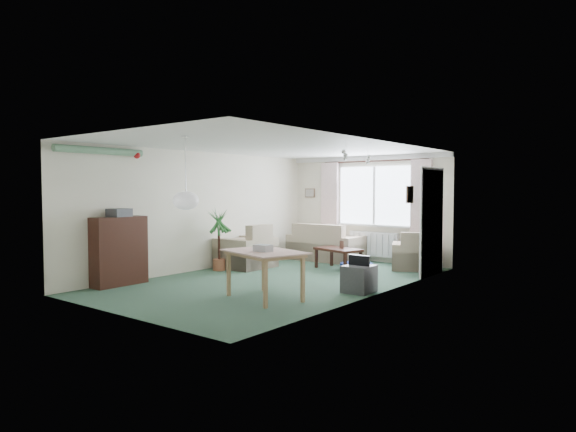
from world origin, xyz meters
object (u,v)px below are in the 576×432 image
Objects in this scene: armchair_left at (246,246)px; bookshelf at (119,251)px; coffee_table at (338,259)px; armchair_corner at (414,250)px; tv_cube at (359,279)px; dining_table at (265,276)px; houseplant at (219,240)px; pet_bed at (356,266)px; sofa at (327,242)px.

armchair_left is 2.83m from bookshelf.
armchair_left reaches higher than coffee_table.
armchair_corner is 1.57m from coffee_table.
armchair_corner is 2.78m from tv_cube.
armchair_corner is at bearing 124.07° from armchair_left.
houseplant is at bearing 149.17° from dining_table.
armchair_left is 0.82× the size of houseplant.
armchair_left is 2.34m from pet_bed.
sofa reaches higher than coffee_table.
armchair_corner is 3.99m from houseplant.
armchair_corner is 1.32× the size of pet_bed.
sofa is 1.37× the size of houseplant.
armchair_corner is 3.49m from armchair_left.
dining_table is at bearing -83.97° from pet_bed.
armchair_corner is 0.78× the size of dining_table.
sofa is 2.10m from armchair_left.
armchair_left is at bearing -149.52° from pet_bed.
sofa is at bearing 129.78° from tv_cube.
coffee_table is 0.82× the size of bookshelf.
houseplant is (0.19, 2.18, 0.03)m from bookshelf.
armchair_left is at bearing 163.84° from tv_cube.
bookshelf reaches higher than tv_cube.
armchair_left reaches higher than dining_table.
bookshelf is 4.64m from pet_bed.
pet_bed is at bearing 58.52° from bookshelf.
armchair_corner is at bearing 178.51° from sofa.
dining_table reaches higher than pet_bed.
pet_bed is (1.27, -0.80, -0.36)m from sofa.
tv_cube is (2.48, -2.79, -0.21)m from sofa.
bookshelf reaches higher than coffee_table.
dining_table is (-0.56, -4.06, -0.04)m from armchair_corner.
pet_bed is at bearing 40.07° from houseplant.
armchair_left is 1.54× the size of pet_bed.
sofa is 1.77× the size of coffee_table.
pet_bed is (-1.21, 1.98, -0.15)m from tv_cube.
sofa reaches higher than armchair_corner.
tv_cube is at bearing -49.49° from coffee_table.
bookshelf is 2.18m from houseplant.
armchair_left reaches higher than tv_cube.
pet_bed is (-0.90, -0.78, -0.32)m from armchair_corner.
armchair_left is 1.06× the size of coffee_table.
sofa reaches higher than dining_table.
sofa is 1.95× the size of armchair_corner.
houseplant reaches higher than bookshelf.
pet_bed is at bearing 96.03° from dining_table.
armchair_left is 1.95m from coffee_table.
armchair_left is 0.67m from houseplant.
bookshelf reaches higher than sofa.
sofa reaches higher than tv_cube.
coffee_table is 3.18m from dining_table.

